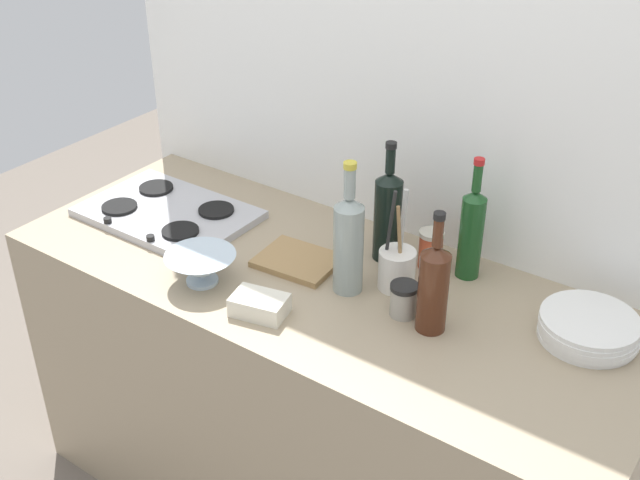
{
  "coord_description": "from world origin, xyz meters",
  "views": [
    {
      "loc": [
        1.03,
        -1.46,
        2.09
      ],
      "look_at": [
        0.0,
        0.0,
        1.02
      ],
      "focal_mm": 44.35,
      "sensor_mm": 36.0,
      "label": 1
    }
  ],
  "objects": [
    {
      "name": "plate_stack",
      "position": [
        0.68,
        0.16,
        0.93
      ],
      "size": [
        0.24,
        0.24,
        0.06
      ],
      "color": "white",
      "rests_on": "counter_block"
    },
    {
      "name": "condiment_jar_front",
      "position": [
        0.27,
        -0.01,
        0.95
      ],
      "size": [
        0.07,
        0.07,
        0.09
      ],
      "color": "#9E998C",
      "rests_on": "counter_block"
    },
    {
      "name": "wine_bottle_mid_right",
      "position": [
        0.09,
        0.0,
        1.05
      ],
      "size": [
        0.08,
        0.08,
        0.37
      ],
      "color": "gray",
      "rests_on": "counter_block"
    },
    {
      "name": "backsplash_panel",
      "position": [
        0.0,
        0.38,
        1.24
      ],
      "size": [
        1.9,
        0.06,
        2.47
      ],
      "primitive_type": "cube",
      "color": "white",
      "rests_on": "ground"
    },
    {
      "name": "wine_bottle_mid_left",
      "position": [
        0.35,
        -0.03,
        1.02
      ],
      "size": [
        0.08,
        0.08,
        0.32
      ],
      "color": "#472314",
      "rests_on": "counter_block"
    },
    {
      "name": "mixing_bowl",
      "position": [
        -0.25,
        -0.2,
        0.95
      ],
      "size": [
        0.19,
        0.19,
        0.09
      ],
      "color": "silver",
      "rests_on": "counter_block"
    },
    {
      "name": "wine_bottle_leftmost",
      "position": [
        0.09,
        0.2,
        1.04
      ],
      "size": [
        0.08,
        0.08,
        0.35
      ],
      "color": "black",
      "rests_on": "counter_block"
    },
    {
      "name": "butter_dish",
      "position": [
        -0.03,
        -0.22,
        0.93
      ],
      "size": [
        0.15,
        0.12,
        0.05
      ],
      "primitive_type": "cube",
      "rotation": [
        0.0,
        0.0,
        0.22
      ],
      "color": "silver",
      "rests_on": "counter_block"
    },
    {
      "name": "condiment_jar_rear",
      "position": [
        0.21,
        0.22,
        0.96
      ],
      "size": [
        0.07,
        0.07,
        0.11
      ],
      "color": "#C64C2D",
      "rests_on": "counter_block"
    },
    {
      "name": "cutting_board",
      "position": [
        -0.09,
        0.02,
        0.91
      ],
      "size": [
        0.23,
        0.19,
        0.02
      ],
      "primitive_type": "cube",
      "rotation": [
        0.0,
        0.0,
        0.08
      ],
      "color": "#9E7A4C",
      "rests_on": "counter_block"
    },
    {
      "name": "wine_bottle_rightmost",
      "position": [
        0.32,
        0.24,
        1.04
      ],
      "size": [
        0.06,
        0.06,
        0.35
      ],
      "color": "#19471E",
      "rests_on": "counter_block"
    },
    {
      "name": "stovetop_hob",
      "position": [
        -0.58,
        0.01,
        0.91
      ],
      "size": [
        0.51,
        0.35,
        0.04
      ],
      "color": "#B2B2B7",
      "rests_on": "counter_block"
    },
    {
      "name": "counter_block",
      "position": [
        0.0,
        0.0,
        0.45
      ],
      "size": [
        1.8,
        0.7,
        0.9
      ],
      "primitive_type": "cube",
      "color": "tan",
      "rests_on": "ground"
    },
    {
      "name": "utensil_crock",
      "position": [
        0.19,
        0.08,
        0.96
      ],
      "size": [
        0.1,
        0.1,
        0.29
      ],
      "color": "silver",
      "rests_on": "counter_block"
    }
  ]
}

